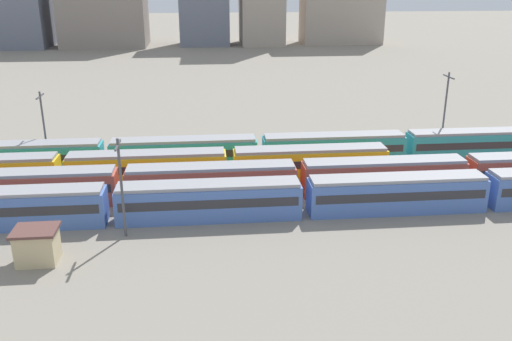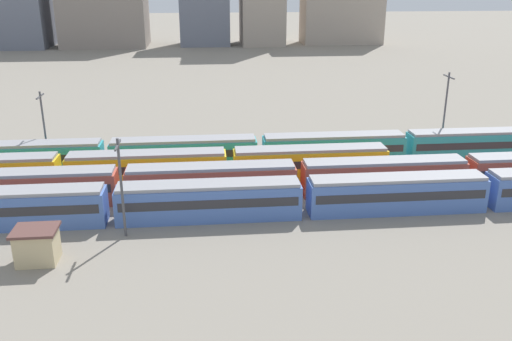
# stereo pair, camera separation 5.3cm
# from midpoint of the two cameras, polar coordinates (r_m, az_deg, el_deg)

# --- Properties ---
(ground_plane) EXTENTS (600.00, 600.00, 0.00)m
(ground_plane) POSITION_cam_midpoint_polar(r_m,az_deg,el_deg) (63.19, -17.72, -2.32)
(ground_plane) COLOR gray
(train_track_0) EXTENTS (112.50, 3.06, 3.75)m
(train_track_0) POSITION_cam_midpoint_polar(r_m,az_deg,el_deg) (60.90, 22.81, -1.87)
(train_track_0) COLOR #4C70BC
(train_track_0) RESTS_ON ground_plane
(train_track_1) EXTENTS (93.60, 3.06, 3.75)m
(train_track_1) POSITION_cam_midpoint_polar(r_m,az_deg,el_deg) (61.75, 13.12, -0.50)
(train_track_1) COLOR #BC4C38
(train_track_1) RESTS_ON ground_plane
(train_track_2) EXTENTS (55.80, 3.06, 3.75)m
(train_track_2) POSITION_cam_midpoint_polar(r_m,az_deg,el_deg) (63.82, -11.26, 0.31)
(train_track_2) COLOR yellow
(train_track_2) RESTS_ON ground_plane
(train_track_3) EXTENTS (112.50, 3.06, 3.75)m
(train_track_3) POSITION_cam_midpoint_polar(r_m,az_deg,el_deg) (73.10, 15.28, 2.48)
(train_track_3) COLOR teal
(train_track_3) RESTS_ON ground_plane
(catenary_pole_1) EXTENTS (0.24, 3.20, 9.37)m
(catenary_pole_1) POSITION_cam_midpoint_polar(r_m,az_deg,el_deg) (72.83, -21.26, 4.48)
(catenary_pole_1) COLOR #4C4C51
(catenary_pole_1) RESTS_ON ground_plane
(catenary_pole_2) EXTENTS (0.24, 3.20, 9.37)m
(catenary_pole_2) POSITION_cam_midpoint_polar(r_m,az_deg,el_deg) (50.19, -13.89, -1.28)
(catenary_pole_2) COLOR #4C4C51
(catenary_pole_2) RESTS_ON ground_plane
(catenary_pole_3) EXTENTS (0.24, 3.20, 10.85)m
(catenary_pole_3) POSITION_cam_midpoint_polar(r_m,az_deg,el_deg) (76.87, 19.07, 6.08)
(catenary_pole_3) COLOR #4C4C51
(catenary_pole_3) RESTS_ON ground_plane
(signal_hut) EXTENTS (3.60, 3.00, 3.04)m
(signal_hut) POSITION_cam_midpoint_polar(r_m,az_deg,el_deg) (49.33, -21.88, -7.23)
(signal_hut) COLOR #C6B284
(signal_hut) RESTS_ON ground_plane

